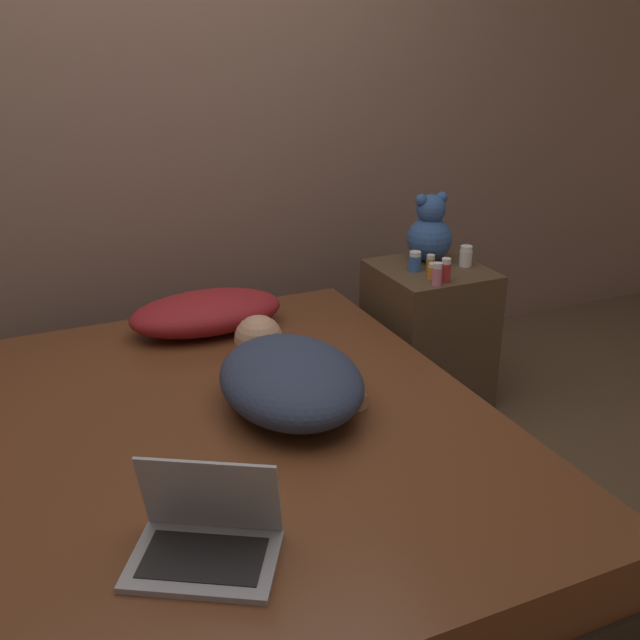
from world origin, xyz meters
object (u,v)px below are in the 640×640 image
at_px(pillow, 207,312).
at_px(bottle_red, 446,270).
at_px(bottle_blue, 415,261).
at_px(teddy_bear, 430,232).
at_px(bottle_pink, 437,274).
at_px(person_lying, 288,376).
at_px(bottle_amber, 430,263).
at_px(bottle_white, 466,256).
at_px(laptop, 206,535).
at_px(bottle_orange, 433,271).

height_order(pillow, bottle_red, bottle_red).
bearing_deg(bottle_blue, teddy_bear, 37.49).
relative_size(teddy_bear, bottle_red, 3.05).
height_order(teddy_bear, bottle_pink, teddy_bear).
distance_m(person_lying, bottle_amber, 1.02).
distance_m(teddy_bear, bottle_white, 0.19).
bearing_deg(bottle_blue, bottle_amber, -19.30).
height_order(person_lying, bottle_red, bottle_red).
relative_size(bottle_red, bottle_white, 1.10).
xyz_separation_m(pillow, bottle_amber, (0.93, -0.13, 0.12)).
bearing_deg(bottle_pink, teddy_bear, 64.28).
distance_m(person_lying, teddy_bear, 1.15).
bearing_deg(laptop, bottle_orange, 70.30).
bearing_deg(pillow, bottle_red, -17.01).
height_order(pillow, bottle_pink, bottle_pink).
bearing_deg(bottle_red, person_lying, -154.51).
bearing_deg(bottle_orange, bottle_white, 20.73).
bearing_deg(pillow, bottle_blue, -7.31).
bearing_deg(bottle_blue, person_lying, -144.52).
relative_size(bottle_red, bottle_pink, 1.06).
bearing_deg(teddy_bear, laptop, -137.28).
xyz_separation_m(laptop, bottle_red, (1.28, 0.99, 0.16)).
relative_size(bottle_orange, bottle_white, 0.73).
bearing_deg(teddy_bear, bottle_blue, -142.51).
bearing_deg(bottle_pink, bottle_orange, 70.50).
xyz_separation_m(pillow, laptop, (-0.37, -1.27, -0.02)).
distance_m(pillow, bottle_white, 1.11).
bearing_deg(teddy_bear, bottle_white, -51.65).
xyz_separation_m(laptop, bottle_blue, (1.23, 1.16, 0.15)).
height_order(teddy_bear, bottle_red, teddy_bear).
bearing_deg(laptop, pillow, 104.16).
distance_m(bottle_amber, bottle_white, 0.17).
relative_size(teddy_bear, bottle_orange, 4.63).
xyz_separation_m(pillow, bottle_white, (1.09, -0.14, 0.13)).
distance_m(teddy_bear, bottle_red, 0.29).
height_order(bottle_red, bottle_pink, bottle_red).
bearing_deg(bottle_white, bottle_pink, -147.23).
height_order(person_lying, bottle_pink, bottle_pink).
xyz_separation_m(teddy_bear, bottle_amber, (-0.06, -0.12, -0.10)).
bearing_deg(teddy_bear, person_lying, -144.24).
bearing_deg(bottle_amber, teddy_bear, 61.71).
distance_m(teddy_bear, bottle_blue, 0.18).
distance_m(laptop, teddy_bear, 1.87).
bearing_deg(bottle_pink, bottle_blue, 86.57).
height_order(teddy_bear, bottle_blue, teddy_bear).
bearing_deg(pillow, bottle_orange, -14.36).
bearing_deg(bottle_blue, laptop, -136.79).
distance_m(teddy_bear, bottle_pink, 0.33).
height_order(teddy_bear, bottle_white, teddy_bear).
relative_size(laptop, bottle_blue, 4.90).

